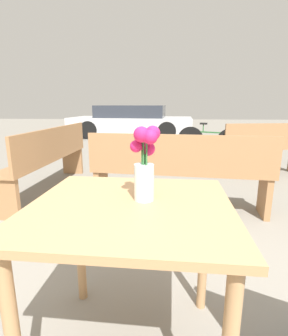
{
  "coord_description": "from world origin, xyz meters",
  "views": [
    {
      "loc": [
        0.11,
        -0.99,
        1.14
      ],
      "look_at": [
        0.05,
        0.05,
        0.88
      ],
      "focal_mm": 28.0,
      "sensor_mm": 36.0,
      "label": 1
    }
  ],
  "objects": [
    {
      "name": "bench_far",
      "position": [
        0.33,
        1.67,
        0.47
      ],
      "size": [
        1.92,
        0.57,
        0.85
      ],
      "color": "#9E7047",
      "rests_on": "ground_plane"
    },
    {
      "name": "parked_car",
      "position": [
        -0.89,
        8.49,
        0.54
      ],
      "size": [
        4.37,
        2.15,
        1.11
      ],
      "color": "silver",
      "rests_on": "ground_plane"
    },
    {
      "name": "bench_near",
      "position": [
        -1.31,
        2.3,
        0.48
      ],
      "size": [
        0.46,
        1.99,
        0.85
      ],
      "color": "#9E7047",
      "rests_on": "ground_plane"
    },
    {
      "name": "table_front",
      "position": [
        0.0,
        0.0,
        0.63
      ],
      "size": [
        0.86,
        0.81,
        0.74
      ],
      "color": "tan",
      "rests_on": "ground_plane"
    },
    {
      "name": "flower_vase",
      "position": [
        0.06,
        0.05,
        0.89
      ],
      "size": [
        0.12,
        0.13,
        0.31
      ],
      "color": "silver",
      "rests_on": "table_front"
    },
    {
      "name": "bench_middle",
      "position": [
        1.81,
        3.33,
        0.45
      ],
      "size": [
        1.44,
        0.57,
        0.85
      ],
      "color": "#9E7047",
      "rests_on": "ground_plane"
    },
    {
      "name": "bicycle",
      "position": [
        1.27,
        5.03,
        0.33
      ],
      "size": [
        1.43,
        0.72,
        0.73
      ],
      "color": "black",
      "rests_on": "ground_plane"
    }
  ]
}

